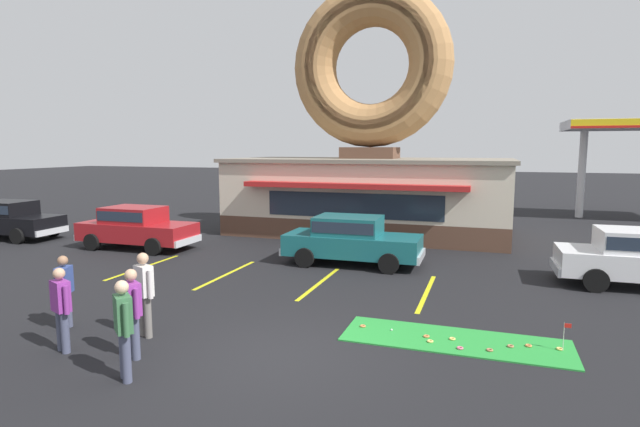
# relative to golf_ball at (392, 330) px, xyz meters

# --- Properties ---
(ground_plane) EXTENTS (160.00, 160.00, 0.00)m
(ground_plane) POSITION_rel_golf_ball_xyz_m (-1.79, -1.86, -0.05)
(ground_plane) COLOR black
(donut_shop_building) EXTENTS (12.30, 6.75, 10.96)m
(donut_shop_building) POSITION_rel_golf_ball_xyz_m (-3.34, 12.08, 3.69)
(donut_shop_building) COLOR brown
(donut_shop_building) RESTS_ON ground
(putting_mat) EXTENTS (4.42, 1.45, 0.03)m
(putting_mat) POSITION_rel_golf_ball_xyz_m (1.28, -0.08, -0.04)
(putting_mat) COLOR green
(putting_mat) RESTS_ON ground
(mini_donut_near_left) EXTENTS (0.13, 0.13, 0.04)m
(mini_donut_near_left) POSITION_rel_golf_ball_xyz_m (0.83, -0.36, -0.00)
(mini_donut_near_left) COLOR #E5C666
(mini_donut_near_left) RESTS_ON putting_mat
(mini_donut_near_right) EXTENTS (0.13, 0.13, 0.04)m
(mini_donut_near_right) POSITION_rel_golf_ball_xyz_m (2.32, -0.11, -0.00)
(mini_donut_near_right) COLOR #A5724C
(mini_donut_near_right) RESTS_ON putting_mat
(mini_donut_mid_left) EXTENTS (0.13, 0.13, 0.04)m
(mini_donut_mid_left) POSITION_rel_golf_ball_xyz_m (1.41, -0.52, -0.00)
(mini_donut_mid_left) COLOR #D8667F
(mini_donut_mid_left) RESTS_ON putting_mat
(mini_donut_mid_centre) EXTENTS (0.13, 0.13, 0.04)m
(mini_donut_mid_centre) POSITION_rel_golf_ball_xyz_m (-0.63, 0.03, -0.00)
(mini_donut_mid_centre) COLOR #D17F47
(mini_donut_mid_centre) RESTS_ON putting_mat
(mini_donut_mid_right) EXTENTS (0.13, 0.13, 0.04)m
(mini_donut_mid_right) POSITION_rel_golf_ball_xyz_m (2.65, 0.03, -0.00)
(mini_donut_mid_right) COLOR #D17F47
(mini_donut_mid_right) RESTS_ON putting_mat
(mini_donut_far_left) EXTENTS (0.13, 0.13, 0.04)m
(mini_donut_far_left) POSITION_rel_golf_ball_xyz_m (0.73, -0.12, -0.00)
(mini_donut_far_left) COLOR #D17F47
(mini_donut_far_left) RESTS_ON putting_mat
(mini_donut_far_centre) EXTENTS (0.13, 0.13, 0.04)m
(mini_donut_far_centre) POSITION_rel_golf_ball_xyz_m (1.23, -0.09, -0.00)
(mini_donut_far_centre) COLOR #E5C666
(mini_donut_far_centre) RESTS_ON putting_mat
(mini_donut_far_right) EXTENTS (0.13, 0.13, 0.04)m
(mini_donut_far_right) POSITION_rel_golf_ball_xyz_m (3.19, 0.05, -0.00)
(mini_donut_far_right) COLOR #E5C666
(mini_donut_far_right) RESTS_ON putting_mat
(mini_donut_extra) EXTENTS (0.13, 0.13, 0.04)m
(mini_donut_extra) POSITION_rel_golf_ball_xyz_m (1.94, -0.44, -0.00)
(mini_donut_extra) COLOR #A5724C
(mini_donut_extra) RESTS_ON putting_mat
(golf_ball) EXTENTS (0.04, 0.04, 0.04)m
(golf_ball) POSITION_rel_golf_ball_xyz_m (0.00, 0.00, 0.00)
(golf_ball) COLOR white
(golf_ball) RESTS_ON putting_mat
(putting_flag_pin) EXTENTS (0.13, 0.01, 0.55)m
(putting_flag_pin) POSITION_rel_golf_ball_xyz_m (3.27, 0.01, 0.39)
(putting_flag_pin) COLOR silver
(putting_flag_pin) RESTS_ON putting_mat
(car_red) EXTENTS (4.57, 2.00, 1.60)m
(car_red) POSITION_rel_golf_ball_xyz_m (-10.91, 5.60, 0.82)
(car_red) COLOR maroon
(car_red) RESTS_ON ground
(car_teal) EXTENTS (4.59, 2.03, 1.60)m
(car_teal) POSITION_rel_golf_ball_xyz_m (-2.43, 5.68, 0.82)
(car_teal) COLOR #196066
(car_teal) RESTS_ON ground
(car_black) EXTENTS (4.62, 2.11, 1.60)m
(car_black) POSITION_rel_golf_ball_xyz_m (-17.48, 5.60, 0.82)
(car_black) COLOR black
(car_black) RESTS_ON ground
(pedestrian_blue_sweater_man) EXTENTS (0.52, 0.41, 1.66)m
(pedestrian_blue_sweater_man) POSITION_rel_golf_ball_xyz_m (-4.22, -2.78, 0.87)
(pedestrian_blue_sweater_man) COLOR #474C66
(pedestrian_blue_sweater_man) RESTS_ON ground
(pedestrian_hooded_kid) EXTENTS (0.37, 0.56, 1.58)m
(pedestrian_hooded_kid) POSITION_rel_golf_ball_xyz_m (-6.59, -2.01, 0.82)
(pedestrian_hooded_kid) COLOR #474C66
(pedestrian_hooded_kid) RESTS_ON ground
(pedestrian_leather_jacket_man) EXTENTS (0.48, 0.43, 1.69)m
(pedestrian_leather_jacket_man) POSITION_rel_golf_ball_xyz_m (-3.75, -3.56, 0.89)
(pedestrian_leather_jacket_man) COLOR #474C66
(pedestrian_leather_jacket_man) RESTS_ON ground
(pedestrian_clipboard_woman) EXTENTS (0.56, 0.37, 1.61)m
(pedestrian_clipboard_woman) POSITION_rel_golf_ball_xyz_m (-5.67, -2.98, 0.84)
(pedestrian_clipboard_woman) COLOR #474C66
(pedestrian_clipboard_woman) RESTS_ON ground
(pedestrian_beanie_man) EXTENTS (0.56, 0.37, 1.74)m
(pedestrian_beanie_man) POSITION_rel_golf_ball_xyz_m (-4.70, -1.85, 0.92)
(pedestrian_beanie_man) COLOR slate
(pedestrian_beanie_man) RESTS_ON ground
(trash_bin) EXTENTS (0.57, 0.57, 0.97)m
(trash_bin) POSITION_rel_golf_ball_xyz_m (2.29, 9.46, 0.45)
(trash_bin) COLOR #51565B
(trash_bin) RESTS_ON ground
(parking_stripe_far_left) EXTENTS (0.12, 3.60, 0.01)m
(parking_stripe_far_left) POSITION_rel_golf_ball_xyz_m (-8.66, 3.14, -0.05)
(parking_stripe_far_left) COLOR yellow
(parking_stripe_far_left) RESTS_ON ground
(parking_stripe_left) EXTENTS (0.12, 3.60, 0.01)m
(parking_stripe_left) POSITION_rel_golf_ball_xyz_m (-5.66, 3.14, -0.05)
(parking_stripe_left) COLOR yellow
(parking_stripe_left) RESTS_ON ground
(parking_stripe_mid_left) EXTENTS (0.12, 3.60, 0.01)m
(parking_stripe_mid_left) POSITION_rel_golf_ball_xyz_m (-2.66, 3.14, -0.05)
(parking_stripe_mid_left) COLOR yellow
(parking_stripe_mid_left) RESTS_ON ground
(parking_stripe_centre) EXTENTS (0.12, 3.60, 0.01)m
(parking_stripe_centre) POSITION_rel_golf_ball_xyz_m (0.34, 3.14, -0.05)
(parking_stripe_centre) COLOR yellow
(parking_stripe_centre) RESTS_ON ground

